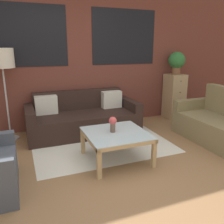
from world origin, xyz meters
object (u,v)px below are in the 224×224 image
(couch_dark, at_px, (83,119))
(floor_lamp, at_px, (2,61))
(drawer_cabinet, at_px, (174,96))
(coffee_table, at_px, (116,137))
(potted_plant, at_px, (177,61))
(settee_vintage, at_px, (221,125))
(flower_vase, at_px, (112,123))

(couch_dark, distance_m, floor_lamp, 1.71)
(couch_dark, xyz_separation_m, drawer_cabinet, (2.23, 0.21, 0.23))
(drawer_cabinet, bearing_deg, coffee_table, -143.84)
(floor_lamp, height_order, potted_plant, floor_lamp)
(settee_vintage, height_order, floor_lamp, floor_lamp)
(potted_plant, bearing_deg, drawer_cabinet, -90.00)
(couch_dark, height_order, settee_vintage, settee_vintage)
(potted_plant, bearing_deg, couch_dark, -174.62)
(coffee_table, distance_m, floor_lamp, 2.30)
(settee_vintage, distance_m, floor_lamp, 3.87)
(couch_dark, height_order, flower_vase, couch_dark)
(floor_lamp, relative_size, potted_plant, 3.20)
(couch_dark, height_order, floor_lamp, floor_lamp)
(floor_lamp, bearing_deg, settee_vintage, -23.76)
(drawer_cabinet, height_order, potted_plant, potted_plant)
(floor_lamp, bearing_deg, potted_plant, 0.88)
(settee_vintage, height_order, drawer_cabinet, drawer_cabinet)
(drawer_cabinet, bearing_deg, couch_dark, -174.63)
(couch_dark, xyz_separation_m, flower_vase, (0.10, -1.28, 0.29))
(drawer_cabinet, bearing_deg, potted_plant, 90.00)
(floor_lamp, distance_m, flower_vase, 2.17)
(coffee_table, xyz_separation_m, floor_lamp, (-1.45, 1.47, 1.01))
(floor_lamp, xyz_separation_m, drawer_cabinet, (3.54, 0.05, -0.87))
(couch_dark, relative_size, potted_plant, 4.18)
(settee_vintage, xyz_separation_m, flower_vase, (-2.00, 0.06, 0.25))
(couch_dark, xyz_separation_m, coffee_table, (0.14, -1.32, 0.09))
(floor_lamp, bearing_deg, flower_vase, -45.61)
(coffee_table, xyz_separation_m, potted_plant, (2.09, 1.53, 0.93))
(couch_dark, distance_m, drawer_cabinet, 2.25)
(flower_vase, bearing_deg, floor_lamp, 134.39)
(settee_vintage, bearing_deg, flower_vase, 178.18)
(floor_lamp, bearing_deg, drawer_cabinet, 0.88)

